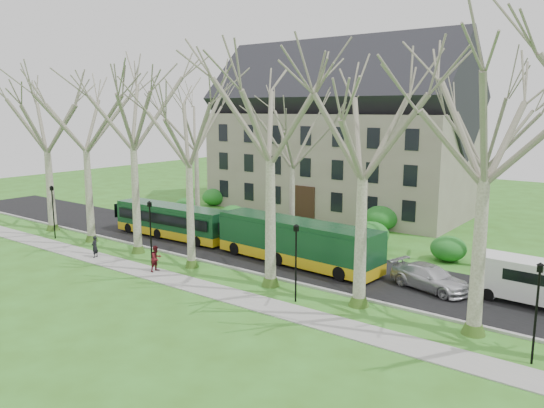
# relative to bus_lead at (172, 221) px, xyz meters

# --- Properties ---
(ground) EXTENTS (120.00, 120.00, 0.00)m
(ground) POSITION_rel_bus_lead_xyz_m (10.49, -4.98, -1.43)
(ground) COLOR #386B1E
(ground) RESTS_ON ground
(sidewalk) EXTENTS (70.00, 2.00, 0.06)m
(sidewalk) POSITION_rel_bus_lead_xyz_m (10.49, -7.48, -1.40)
(sidewalk) COLOR gray
(sidewalk) RESTS_ON ground
(road) EXTENTS (80.00, 8.00, 0.06)m
(road) POSITION_rel_bus_lead_xyz_m (10.49, 0.52, -1.40)
(road) COLOR black
(road) RESTS_ON ground
(curb) EXTENTS (80.00, 0.25, 0.14)m
(curb) POSITION_rel_bus_lead_xyz_m (10.49, -3.48, -1.36)
(curb) COLOR #A5A39E
(curb) RESTS_ON ground
(building) EXTENTS (26.50, 12.20, 16.00)m
(building) POSITION_rel_bus_lead_xyz_m (4.49, 19.02, 6.63)
(building) COLOR gray
(building) RESTS_ON ground
(tree_row_verge) EXTENTS (49.00, 7.00, 14.00)m
(tree_row_verge) POSITION_rel_bus_lead_xyz_m (10.49, -4.68, 5.57)
(tree_row_verge) COLOR gray
(tree_row_verge) RESTS_ON ground
(tree_row_far) EXTENTS (33.00, 7.00, 12.00)m
(tree_row_far) POSITION_rel_bus_lead_xyz_m (9.15, 6.02, 4.57)
(tree_row_far) COLOR gray
(tree_row_far) RESTS_ON ground
(lamp_row) EXTENTS (36.22, 0.22, 4.30)m
(lamp_row) POSITION_rel_bus_lead_xyz_m (10.49, -5.98, 1.14)
(lamp_row) COLOR black
(lamp_row) RESTS_ON ground
(hedges) EXTENTS (30.60, 8.60, 2.00)m
(hedges) POSITION_rel_bus_lead_xyz_m (5.82, 9.02, -0.43)
(hedges) COLOR #1C6324
(hedges) RESTS_ON ground
(bus_lead) EXTENTS (11.05, 2.57, 2.75)m
(bus_lead) POSITION_rel_bus_lead_xyz_m (0.00, 0.00, 0.00)
(bus_lead) COLOR #113D20
(bus_lead) RESTS_ON road
(bus_follow) EXTENTS (12.53, 3.39, 3.10)m
(bus_follow) POSITION_rel_bus_lead_xyz_m (12.46, -0.07, 0.17)
(bus_follow) COLOR #113D20
(bus_follow) RESTS_ON road
(sedan) EXTENTS (5.24, 3.20, 1.42)m
(sedan) POSITION_rel_bus_lead_xyz_m (21.69, 0.34, -0.66)
(sedan) COLOR silver
(sedan) RESTS_ON road
(van_a) EXTENTS (5.62, 2.23, 2.42)m
(van_a) POSITION_rel_bus_lead_xyz_m (26.76, 1.33, -0.16)
(van_a) COLOR silver
(van_a) RESTS_ON road
(pedestrian_a) EXTENTS (0.54, 0.66, 1.56)m
(pedestrian_a) POSITION_rel_bus_lead_xyz_m (0.12, -7.44, -0.60)
(pedestrian_a) COLOR black
(pedestrian_a) RESTS_ON sidewalk
(pedestrian_b) EXTENTS (0.68, 0.85, 1.71)m
(pedestrian_b) POSITION_rel_bus_lead_xyz_m (6.16, -7.00, -0.52)
(pedestrian_b) COLOR #5C151B
(pedestrian_b) RESTS_ON sidewalk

